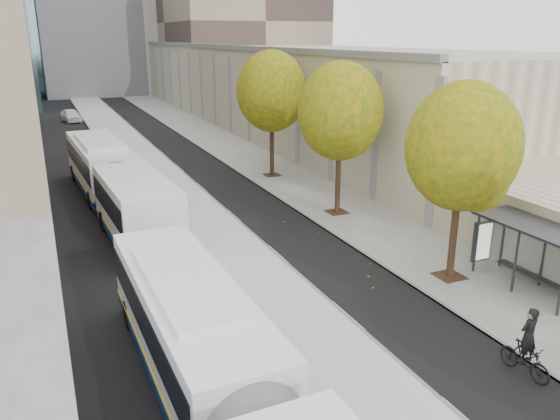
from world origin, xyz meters
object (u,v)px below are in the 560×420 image
bus_shelter (538,235)px  distant_car (71,115)px  bus_near (237,405)px  bus_far (114,180)px  cyclist (526,351)px

bus_shelter → distant_car: size_ratio=1.06×
bus_near → bus_far: size_ratio=0.92×
distant_car → bus_far: bearing=-98.5°
bus_near → bus_far: bearing=88.4°
bus_shelter → distant_car: (-12.93, 51.91, -1.48)m
bus_shelter → distant_car: bearing=104.0°
bus_shelter → bus_near: 13.59m
bus_shelter → bus_near: (-13.01, -3.87, -0.65)m
bus_shelter → bus_far: (-12.87, 16.62, -0.53)m
distant_car → cyclist: bearing=-90.0°
bus_near → distant_car: 55.79m
bus_far → bus_shelter: bearing=-55.3°
bus_shelter → bus_far: bus_far is taller
cyclist → distant_car: 56.48m
distant_car → bus_shelter: bearing=-84.6°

